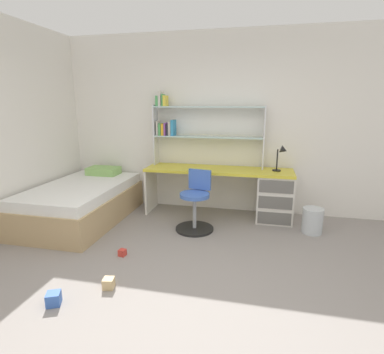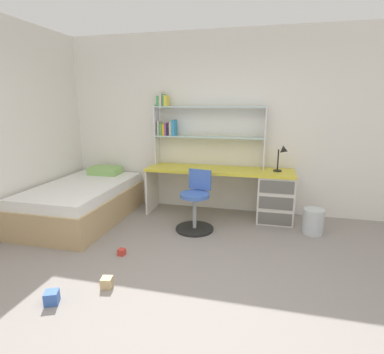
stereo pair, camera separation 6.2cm
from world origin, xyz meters
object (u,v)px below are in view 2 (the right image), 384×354
at_px(waste_bin, 313,221).
at_px(desk, 258,192).
at_px(bed_platform, 83,202).
at_px(toy_block_blue_0, 52,297).
at_px(toy_block_red_1, 122,252).
at_px(desk_lamp, 283,154).
at_px(toy_block_natural_2, 107,282).
at_px(swivel_chair, 196,207).
at_px(bookshelf_hutch, 194,124).

bearing_deg(waste_bin, desk, 152.43).
relative_size(bed_platform, toy_block_blue_0, 16.71).
xyz_separation_m(bed_platform, toy_block_red_1, (1.05, -0.90, -0.23)).
bearing_deg(desk_lamp, toy_block_natural_2, -126.97).
relative_size(desk, bed_platform, 1.16).
bearing_deg(toy_block_red_1, desk_lamp, 41.05).
relative_size(waste_bin, toy_block_red_1, 4.58).
xyz_separation_m(desk, toy_block_red_1, (-1.47, -1.54, -0.38)).
bearing_deg(waste_bin, swivel_chair, -171.66).
bearing_deg(desk, waste_bin, -27.57).
bearing_deg(bed_platform, desk_lamp, 12.87).
xyz_separation_m(bookshelf_hutch, toy_block_red_1, (-0.44, -1.71, -1.34)).
bearing_deg(waste_bin, toy_block_natural_2, -139.15).
xyz_separation_m(bed_platform, toy_block_natural_2, (1.20, -1.51, -0.22)).
bearing_deg(bookshelf_hutch, bed_platform, -151.53).
height_order(bookshelf_hutch, waste_bin, bookshelf_hutch).
relative_size(toy_block_red_1, toy_block_natural_2, 0.74).
bearing_deg(toy_block_blue_0, desk_lamp, 51.62).
bearing_deg(desk_lamp, swivel_chair, -151.37).
relative_size(waste_bin, toy_block_natural_2, 3.39).
bearing_deg(desk, bed_platform, -165.69).
bearing_deg(toy_block_blue_0, waste_bin, 41.25).
relative_size(bookshelf_hutch, swivel_chair, 2.10).
xyz_separation_m(toy_block_blue_0, toy_block_red_1, (0.19, 0.94, -0.02)).
bearing_deg(bookshelf_hutch, waste_bin, -17.49).
relative_size(desk_lamp, toy_block_natural_2, 3.83).
bearing_deg(toy_block_red_1, desk, 46.46).
bearing_deg(swivel_chair, desk, 36.83).
bearing_deg(bookshelf_hutch, toy_block_red_1, -104.56).
height_order(desk, toy_block_blue_0, desk).
bearing_deg(toy_block_blue_0, bookshelf_hutch, 76.48).
distance_m(bookshelf_hutch, waste_bin, 2.20).
bearing_deg(bookshelf_hutch, desk, -9.43).
xyz_separation_m(toy_block_red_1, toy_block_natural_2, (0.15, -0.61, 0.01)).
bearing_deg(bed_platform, toy_block_natural_2, -51.47).
height_order(swivel_chair, toy_block_blue_0, swivel_chair).
relative_size(desk_lamp, toy_block_red_1, 5.17).
distance_m(desk_lamp, toy_block_blue_0, 3.31).
bearing_deg(toy_block_blue_0, swivel_chair, 65.73).
distance_m(swivel_chair, toy_block_red_1, 1.17).
distance_m(bookshelf_hutch, toy_block_blue_0, 3.03).
bearing_deg(desk_lamp, desk, -179.29).
bearing_deg(toy_block_natural_2, waste_bin, 40.85).
bearing_deg(waste_bin, desk_lamp, 137.59).
xyz_separation_m(desk, waste_bin, (0.73, -0.38, -0.25)).
xyz_separation_m(bookshelf_hutch, toy_block_blue_0, (-0.64, -2.65, -1.32)).
bearing_deg(bed_platform, desk, 14.31).
distance_m(waste_bin, toy_block_red_1, 2.49).
height_order(bookshelf_hutch, toy_block_blue_0, bookshelf_hutch).
height_order(waste_bin, toy_block_red_1, waste_bin).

